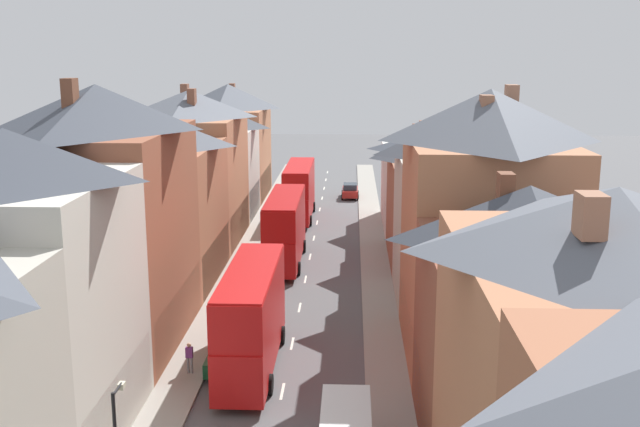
# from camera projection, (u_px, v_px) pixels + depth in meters

# --- Properties ---
(pavement_left) EXTENTS (2.20, 104.00, 0.14)m
(pavement_left) POSITION_uv_depth(u_px,v_px,m) (239.00, 270.00, 55.73)
(pavement_left) COLOR gray
(pavement_left) RESTS_ON ground
(pavement_right) EXTENTS (2.20, 104.00, 0.14)m
(pavement_right) POSITION_uv_depth(u_px,v_px,m) (376.00, 271.00, 55.31)
(pavement_right) COLOR gray
(pavement_right) RESTS_ON ground
(centre_line_dashes) EXTENTS (0.14, 97.80, 0.01)m
(centre_line_dashes) POSITION_uv_depth(u_px,v_px,m) (305.00, 279.00, 53.58)
(centre_line_dashes) COLOR silver
(centre_line_dashes) RESTS_ON ground
(terrace_row_left) EXTENTS (8.00, 85.02, 14.73)m
(terrace_row_left) POSITION_uv_depth(u_px,v_px,m) (134.00, 213.00, 46.11)
(terrace_row_left) COLOR #935138
(terrace_row_left) RESTS_ON ground
(terrace_row_right) EXTENTS (8.00, 69.87, 14.33)m
(terrace_row_right) POSITION_uv_depth(u_px,v_px,m) (488.00, 253.00, 37.78)
(terrace_row_right) COLOR #A36042
(terrace_row_right) RESTS_ON ground
(double_decker_bus_lead) EXTENTS (2.74, 10.80, 5.30)m
(double_decker_bus_lead) POSITION_uv_depth(u_px,v_px,m) (285.00, 228.00, 56.99)
(double_decker_bus_lead) COLOR #B70F0F
(double_decker_bus_lead) RESTS_ON ground
(double_decker_bus_mid_street) EXTENTS (2.74, 10.80, 5.30)m
(double_decker_bus_mid_street) POSITION_uv_depth(u_px,v_px,m) (251.00, 316.00, 38.11)
(double_decker_bus_mid_street) COLOR red
(double_decker_bus_mid_street) RESTS_ON ground
(double_decker_bus_far_approaching) EXTENTS (2.74, 10.80, 5.30)m
(double_decker_bus_far_approaching) POSITION_uv_depth(u_px,v_px,m) (299.00, 190.00, 72.23)
(double_decker_bus_far_approaching) COLOR red
(double_decker_bus_far_approaching) RESTS_ON ground
(car_near_blue) EXTENTS (1.90, 3.96, 1.62)m
(car_near_blue) POSITION_uv_depth(u_px,v_px,m) (350.00, 191.00, 82.83)
(car_near_blue) COLOR maroon
(car_near_blue) RESTS_ON ground
(car_parked_left_a) EXTENTS (1.90, 4.50, 1.63)m
(car_parked_left_a) POSITION_uv_depth(u_px,v_px,m) (227.00, 352.00, 38.57)
(car_parked_left_a) COLOR #144728
(car_parked_left_a) RESTS_ON ground
(car_mid_black) EXTENTS (1.90, 4.15, 1.64)m
(car_mid_black) POSITION_uv_depth(u_px,v_px,m) (283.00, 219.00, 69.15)
(car_mid_black) COLOR #4C515B
(car_mid_black) RESTS_ON ground
(pedestrian_mid_right) EXTENTS (0.36, 0.22, 1.61)m
(pedestrian_mid_right) POSITION_uv_depth(u_px,v_px,m) (189.00, 356.00, 37.55)
(pedestrian_mid_right) COLOR gray
(pedestrian_mid_right) RESTS_ON pavement_left
(pedestrian_far_left) EXTENTS (0.36, 0.22, 1.61)m
(pedestrian_far_left) POSITION_uv_depth(u_px,v_px,m) (211.00, 332.00, 40.83)
(pedestrian_far_left) COLOR gray
(pedestrian_far_left) RESTS_ON pavement_left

